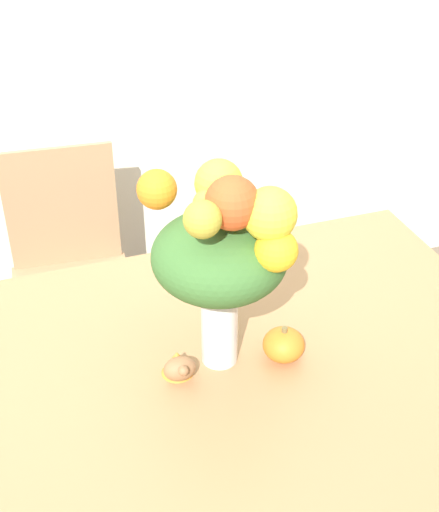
# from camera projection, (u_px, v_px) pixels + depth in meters

# --- Properties ---
(dining_table) EXTENTS (1.59, 1.14, 0.73)m
(dining_table) POSITION_uv_depth(u_px,v_px,m) (227.00, 385.00, 1.84)
(dining_table) COLOR #9E754C
(dining_table) RESTS_ON ground_plane
(flower_vase) EXTENTS (0.32, 0.34, 0.54)m
(flower_vase) POSITION_uv_depth(u_px,v_px,m) (222.00, 251.00, 1.63)
(flower_vase) COLOR silver
(flower_vase) RESTS_ON dining_table
(pumpkin) EXTENTS (0.11, 0.11, 0.10)m
(pumpkin) POSITION_uv_depth(u_px,v_px,m) (284.00, 345.00, 1.80)
(pumpkin) COLOR orange
(pumpkin) RESTS_ON dining_table
(turkey_figurine) EXTENTS (0.08, 0.11, 0.07)m
(turkey_figurine) POSITION_uv_depth(u_px,v_px,m) (178.00, 365.00, 1.75)
(turkey_figurine) COLOR #936642
(turkey_figurine) RESTS_ON dining_table
(dining_chair_near_window) EXTENTS (0.45, 0.45, 0.92)m
(dining_chair_near_window) POSITION_uv_depth(u_px,v_px,m) (71.00, 275.00, 2.57)
(dining_chair_near_window) COLOR #9E7A56
(dining_chair_near_window) RESTS_ON ground_plane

